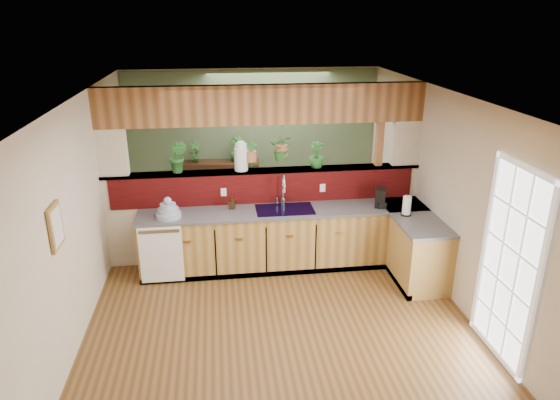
{
  "coord_description": "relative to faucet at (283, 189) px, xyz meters",
  "views": [
    {
      "loc": [
        -0.66,
        -5.54,
        3.52
      ],
      "look_at": [
        0.15,
        0.7,
        1.15
      ],
      "focal_mm": 32.0,
      "sensor_mm": 36.0,
      "label": 1
    }
  ],
  "objects": [
    {
      "name": "hanging_plant_b",
      "position": [
        0.01,
        0.22,
        0.71
      ],
      "size": [
        0.4,
        0.37,
        0.49
      ],
      "color": "brown",
      "rests_on": "header_beam"
    },
    {
      "name": "dishwasher",
      "position": [
        -1.73,
        -0.47,
        -0.69
      ],
      "size": [
        0.58,
        0.03,
        0.82
      ],
      "color": "white",
      "rests_on": "ground"
    },
    {
      "name": "pass_through_ledge",
      "position": [
        -0.25,
        0.22,
        0.22
      ],
      "size": [
        4.6,
        0.21,
        0.04
      ],
      "primitive_type": "cube",
      "color": "brown",
      "rests_on": "ground"
    },
    {
      "name": "ledge_plant_left",
      "position": [
        -1.46,
        0.22,
        0.47
      ],
      "size": [
        0.31,
        0.28,
        0.47
      ],
      "primitive_type": "imported",
      "rotation": [
        0.0,
        0.0,
        -0.32
      ],
      "color": "#1F561F",
      "rests_on": "pass_through_ledge"
    },
    {
      "name": "wall_right",
      "position": [
        2.05,
        -1.13,
        0.15
      ],
      "size": [
        0.02,
        7.0,
        2.6
      ],
      "primitive_type": "cube",
      "color": "beige",
      "rests_on": "ground"
    },
    {
      "name": "framed_print",
      "position": [
        -2.52,
        -1.93,
        0.4
      ],
      "size": [
        0.04,
        0.35,
        0.45
      ],
      "color": "olive",
      "rests_on": "wall_left"
    },
    {
      "name": "french_door",
      "position": [
        2.02,
        -2.43,
        -0.1
      ],
      "size": [
        0.06,
        1.02,
        2.16
      ],
      "primitive_type": "cube",
      "color": "white",
      "rests_on": "ground"
    },
    {
      "name": "faucet",
      "position": [
        0.0,
        0.0,
        0.0
      ],
      "size": [
        0.21,
        0.21,
        0.47
      ],
      "color": "#B7B7B2",
      "rests_on": "countertop"
    },
    {
      "name": "header_beam",
      "position": [
        -0.25,
        0.22,
        1.17
      ],
      "size": [
        4.6,
        0.15,
        0.55
      ],
      "primitive_type": "cube",
      "color": "brown",
      "rests_on": "ground"
    },
    {
      "name": "sage_backwall",
      "position": [
        -0.25,
        2.35,
        0.15
      ],
      "size": [
        4.55,
        0.02,
        2.55
      ],
      "primitive_type": "cube",
      "color": "#4A6041",
      "rests_on": "ground"
    },
    {
      "name": "shelving_console",
      "position": [
        -0.89,
        2.12,
        -0.65
      ],
      "size": [
        1.47,
        0.56,
        0.96
      ],
      "primitive_type": "cube",
      "rotation": [
        0.0,
        0.0,
        -0.12
      ],
      "color": "black",
      "rests_on": "ground"
    },
    {
      "name": "wall_left",
      "position": [
        -2.55,
        -1.13,
        0.15
      ],
      "size": [
        0.02,
        7.0,
        2.6
      ],
      "primitive_type": "cube",
      "color": "beige",
      "rests_on": "ground"
    },
    {
      "name": "shelf_plant_b",
      "position": [
        -0.56,
        2.12,
        0.06
      ],
      "size": [
        0.33,
        0.33,
        0.46
      ],
      "primitive_type": "imported",
      "rotation": [
        0.0,
        0.0,
        -0.33
      ],
      "color": "#1F561F",
      "rests_on": "shelving_console"
    },
    {
      "name": "shelf_plant_a",
      "position": [
        -1.3,
        2.12,
        0.03
      ],
      "size": [
        0.23,
        0.18,
        0.4
      ],
      "primitive_type": "imported",
      "rotation": [
        0.0,
        0.0,
        0.18
      ],
      "color": "#1F561F",
      "rests_on": "shelving_console"
    },
    {
      "name": "pass_through_partition",
      "position": [
        -0.22,
        0.22,
        0.04
      ],
      "size": [
        4.6,
        0.21,
        2.6
      ],
      "color": "beige",
      "rests_on": "ground"
    },
    {
      "name": "hanging_plant_a",
      "position": [
        -0.44,
        0.22,
        0.6
      ],
      "size": [
        0.22,
        0.17,
        0.53
      ],
      "color": "brown",
      "rests_on": "header_beam"
    },
    {
      "name": "navy_sink",
      "position": [
        0.0,
        -0.16,
        -0.33
      ],
      "size": [
        0.82,
        0.5,
        0.18
      ],
      "color": "black",
      "rests_on": "countertop"
    },
    {
      "name": "ground",
      "position": [
        -0.25,
        -1.13,
        -1.15
      ],
      "size": [
        4.6,
        7.0,
        0.01
      ],
      "primitive_type": "cube",
      "color": "brown",
      "rests_on": "ground"
    },
    {
      "name": "ceiling",
      "position": [
        -0.25,
        -1.13,
        1.45
      ],
      "size": [
        4.6,
        7.0,
        0.01
      ],
      "primitive_type": "cube",
      "color": "brown",
      "rests_on": "ground"
    },
    {
      "name": "ledge_plant_right",
      "position": [
        0.52,
        0.22,
        0.43
      ],
      "size": [
        0.25,
        0.25,
        0.38
      ],
      "primitive_type": "imported",
      "rotation": [
        0.0,
        0.0,
        -0.19
      ],
      "color": "#1F561F",
      "rests_on": "pass_through_ledge"
    },
    {
      "name": "paper_towel",
      "position": [
        1.63,
        -0.58,
        -0.12
      ],
      "size": [
        0.14,
        0.14,
        0.29
      ],
      "color": "black",
      "rests_on": "countertop"
    },
    {
      "name": "countertop",
      "position": [
        0.59,
        -0.26,
        -0.7
      ],
      "size": [
        4.14,
        1.52,
        0.9
      ],
      "color": "olive",
      "rests_on": "ground"
    },
    {
      "name": "wall_back",
      "position": [
        -0.25,
        2.37,
        0.15
      ],
      "size": [
        4.6,
        0.02,
        2.6
      ],
      "primitive_type": "cube",
      "color": "beige",
      "rests_on": "ground"
    },
    {
      "name": "coffee_maker",
      "position": [
        1.38,
        -0.22,
        -0.13
      ],
      "size": [
        0.14,
        0.24,
        0.26
      ],
      "rotation": [
        0.0,
        0.0,
        -0.36
      ],
      "color": "black",
      "rests_on": "countertop"
    },
    {
      "name": "dish_stack",
      "position": [
        -1.61,
        -0.25,
        -0.16
      ],
      "size": [
        0.34,
        0.34,
        0.3
      ],
      "color": "#909EBB",
      "rests_on": "countertop"
    },
    {
      "name": "soap_dispenser",
      "position": [
        -0.74,
        -0.03,
        -0.16
      ],
      "size": [
        0.1,
        0.1,
        0.18
      ],
      "primitive_type": "imported",
      "rotation": [
        0.0,
        0.0,
        -0.19
      ],
      "color": "#382614",
      "rests_on": "countertop"
    },
    {
      "name": "glass_jar",
      "position": [
        -0.58,
        0.22,
        0.46
      ],
      "size": [
        0.2,
        0.2,
        0.44
      ],
      "color": "silver",
      "rests_on": "pass_through_ledge"
    },
    {
      "name": "floor_plant",
      "position": [
        0.18,
        1.57,
        -0.74
      ],
      "size": [
        0.92,
        0.86,
        0.83
      ],
      "primitive_type": "imported",
      "rotation": [
        0.0,
        0.0,
        0.34
      ],
      "color": "#1F561F",
      "rests_on": "ground"
    }
  ]
}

